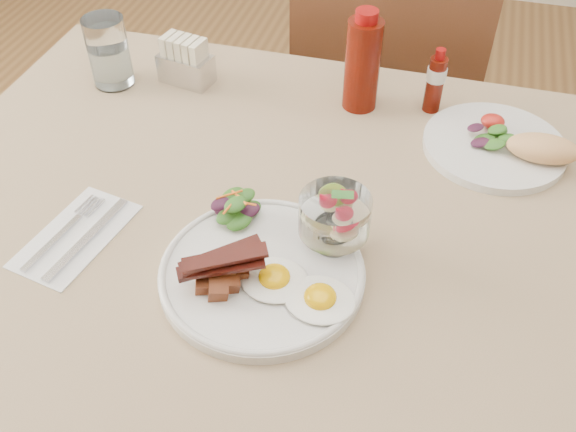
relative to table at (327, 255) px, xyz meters
name	(u,v)px	position (x,y,z in m)	size (l,w,h in m)	color
table	(327,255)	(0.00, 0.00, 0.00)	(1.33, 0.88, 0.75)	#532D1A
chair_far	(385,102)	(0.00, 0.66, -0.14)	(0.42, 0.42, 0.93)	#532D1A
main_plate	(262,273)	(-0.06, -0.14, 0.10)	(0.28, 0.28, 0.02)	silver
fried_eggs	(297,288)	(-0.01, -0.17, 0.11)	(0.18, 0.13, 0.03)	white
bacon_potato_pile	(222,271)	(-0.10, -0.18, 0.13)	(0.12, 0.09, 0.05)	maroon
side_salad	(237,209)	(-0.13, -0.06, 0.12)	(0.08, 0.07, 0.04)	#184D14
fruit_cup	(335,216)	(0.02, -0.07, 0.16)	(0.10, 0.10, 0.10)	white
second_plate	(506,145)	(0.25, 0.23, 0.10)	(0.25, 0.24, 0.06)	silver
ketchup_bottle	(363,63)	(-0.01, 0.30, 0.18)	(0.08, 0.08, 0.18)	#4F0D04
hot_sauce_bottle	(435,81)	(0.11, 0.32, 0.15)	(0.04, 0.04, 0.12)	#4F0D04
sugar_caddy	(186,63)	(-0.35, 0.29, 0.13)	(0.11, 0.07, 0.09)	silver
water_glass	(109,56)	(-0.48, 0.25, 0.15)	(0.08, 0.08, 0.13)	white
napkin_cutlery	(76,236)	(-0.35, -0.14, 0.09)	(0.14, 0.20, 0.01)	silver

